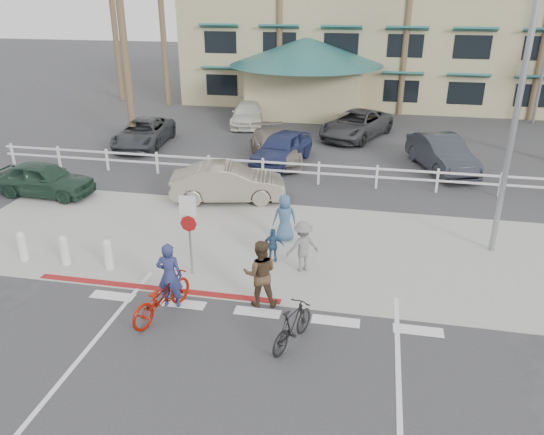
% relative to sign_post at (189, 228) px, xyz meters
% --- Properties ---
extents(ground, '(140.00, 140.00, 0.00)m').
position_rel_sign_post_xyz_m(ground, '(2.30, -2.20, -1.45)').
color(ground, '#333335').
extents(bike_path, '(12.00, 16.00, 0.01)m').
position_rel_sign_post_xyz_m(bike_path, '(2.30, -4.20, -1.45)').
color(bike_path, '#333335').
rests_on(bike_path, ground).
extents(sidewalk_plaza, '(22.00, 7.00, 0.01)m').
position_rel_sign_post_xyz_m(sidewalk_plaza, '(2.30, 2.30, -1.44)').
color(sidewalk_plaza, gray).
rests_on(sidewalk_plaza, ground).
extents(cross_street, '(40.00, 5.00, 0.01)m').
position_rel_sign_post_xyz_m(cross_street, '(2.30, 6.30, -1.45)').
color(cross_street, '#333335').
rests_on(cross_street, ground).
extents(parking_lot, '(50.00, 16.00, 0.01)m').
position_rel_sign_post_xyz_m(parking_lot, '(2.30, 15.80, -1.45)').
color(parking_lot, '#333335').
rests_on(parking_lot, ground).
extents(curb_red, '(7.00, 0.25, 0.02)m').
position_rel_sign_post_xyz_m(curb_red, '(-0.70, -1.00, -1.44)').
color(curb_red, maroon).
rests_on(curb_red, ground).
extents(rail_fence, '(29.40, 0.16, 1.00)m').
position_rel_sign_post_xyz_m(rail_fence, '(2.80, 8.30, -0.95)').
color(rail_fence, silver).
rests_on(rail_fence, ground).
extents(building, '(28.00, 16.00, 11.30)m').
position_rel_sign_post_xyz_m(building, '(4.30, 28.80, 4.20)').
color(building, tan).
rests_on(building, ground).
extents(sign_post, '(0.50, 0.10, 2.90)m').
position_rel_sign_post_xyz_m(sign_post, '(0.00, 0.00, 0.00)').
color(sign_post, gray).
rests_on(sign_post, ground).
extents(bollard_0, '(0.26, 0.26, 0.95)m').
position_rel_sign_post_xyz_m(bollard_0, '(-2.50, -0.20, -0.97)').
color(bollard_0, silver).
rests_on(bollard_0, ground).
extents(bollard_1, '(0.26, 0.26, 0.95)m').
position_rel_sign_post_xyz_m(bollard_1, '(-3.90, -0.20, -0.97)').
color(bollard_1, silver).
rests_on(bollard_1, ground).
extents(bollard_2, '(0.26, 0.26, 0.95)m').
position_rel_sign_post_xyz_m(bollard_2, '(-5.30, -0.20, -0.97)').
color(bollard_2, silver).
rests_on(bollard_2, ground).
extents(streetlight_0, '(0.60, 2.00, 9.00)m').
position_rel_sign_post_xyz_m(streetlight_0, '(8.80, 3.30, 3.05)').
color(streetlight_0, gray).
rests_on(streetlight_0, ground).
extents(palm_1, '(4.00, 4.00, 13.00)m').
position_rel_sign_post_xyz_m(palm_1, '(-9.70, 22.80, 5.05)').
color(palm_1, '#1C4921').
rests_on(palm_1, ground).
extents(palm_5, '(4.00, 4.00, 13.00)m').
position_rel_sign_post_xyz_m(palm_5, '(6.30, 22.80, 5.05)').
color(palm_5, '#1C4921').
rests_on(palm_5, ground).
extents(palm_10, '(4.00, 4.00, 12.00)m').
position_rel_sign_post_xyz_m(palm_10, '(-7.70, 12.80, 4.55)').
color(palm_10, '#1C4921').
rests_on(palm_10, ground).
extents(bike_red, '(1.37, 2.25, 1.12)m').
position_rel_sign_post_xyz_m(bike_red, '(-0.03, -2.18, -0.89)').
color(bike_red, maroon).
rests_on(bike_red, ground).
extents(rider_red, '(0.70, 0.50, 1.81)m').
position_rel_sign_post_xyz_m(rider_red, '(0.04, -1.71, -0.55)').
color(rider_red, navy).
rests_on(rider_red, ground).
extents(bike_black, '(1.07, 1.77, 1.03)m').
position_rel_sign_post_xyz_m(bike_black, '(3.38, -2.70, -0.93)').
color(bike_black, black).
rests_on(bike_black, ground).
extents(rider_black, '(1.01, 0.86, 1.84)m').
position_rel_sign_post_xyz_m(rider_black, '(2.29, -1.18, -0.53)').
color(rider_black, '#4B3523').
rests_on(rider_black, ground).
extents(pedestrian_a, '(1.16, 1.01, 1.55)m').
position_rel_sign_post_xyz_m(pedestrian_a, '(3.10, 0.85, -0.67)').
color(pedestrian_a, slate).
rests_on(pedestrian_a, ground).
extents(pedestrian_child, '(0.67, 0.35, 1.09)m').
position_rel_sign_post_xyz_m(pedestrian_child, '(2.16, 1.18, -0.90)').
color(pedestrian_child, '#2A4F76').
rests_on(pedestrian_child, ground).
extents(pedestrian_b, '(0.90, 0.74, 1.58)m').
position_rel_sign_post_xyz_m(pedestrian_b, '(2.23, 2.75, -0.66)').
color(pedestrian_b, '#375575').
rests_on(pedestrian_b, ground).
extents(car_white_sedan, '(4.63, 2.50, 1.45)m').
position_rel_sign_post_xyz_m(car_white_sedan, '(-0.53, 5.81, -0.73)').
color(car_white_sedan, gray).
rests_on(car_white_sedan, ground).
extents(car_red_compact, '(4.07, 1.81, 1.36)m').
position_rel_sign_post_xyz_m(car_red_compact, '(-7.86, 4.93, -0.77)').
color(car_red_compact, '#1F392B').
rests_on(car_red_compact, ground).
extents(lot_car_0, '(2.70, 5.09, 1.36)m').
position_rel_sign_post_xyz_m(lot_car_0, '(-6.96, 12.48, -0.77)').
color(lot_car_0, '#313539').
rests_on(lot_car_0, ground).
extents(lot_car_1, '(3.52, 5.12, 1.38)m').
position_rel_sign_post_xyz_m(lot_car_1, '(0.25, 11.27, -0.76)').
color(lot_car_1, gray).
rests_on(lot_car_1, ground).
extents(lot_car_2, '(2.68, 4.67, 1.50)m').
position_rel_sign_post_xyz_m(lot_car_2, '(0.66, 10.90, -0.70)').
color(lot_car_2, navy).
rests_on(lot_car_2, ground).
extents(lot_car_3, '(3.11, 5.00, 1.56)m').
position_rel_sign_post_xyz_m(lot_car_3, '(7.91, 11.34, -0.67)').
color(lot_car_3, '#25282F').
rests_on(lot_car_3, ground).
extents(lot_car_4, '(2.50, 4.71, 1.30)m').
position_rel_sign_post_xyz_m(lot_car_4, '(-2.74, 18.07, -0.80)').
color(lot_car_4, silver).
rests_on(lot_car_4, ground).
extents(lot_car_5, '(4.32, 5.82, 1.47)m').
position_rel_sign_post_xyz_m(lot_car_5, '(3.83, 16.31, -0.71)').
color(lot_car_5, '#36373A').
rests_on(lot_car_5, ground).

